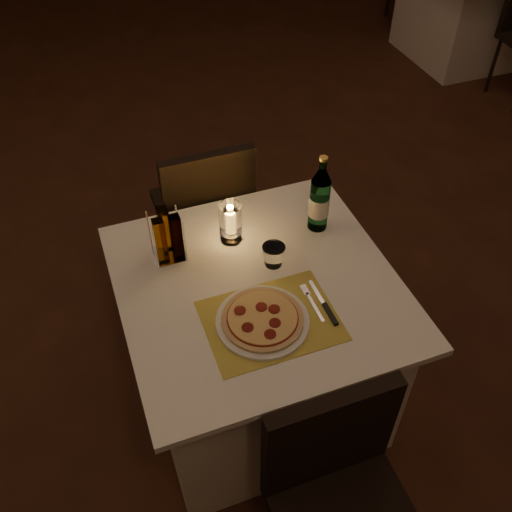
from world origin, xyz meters
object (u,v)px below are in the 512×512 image
object	(u,v)px
water_bottle	(320,200)
hurricane_candle	(230,220)
main_table	(258,343)
neighbor_table_right	(469,12)
plate	(263,321)
tumbler	(274,255)
chair_far	(205,206)
chair_near	(339,488)
pizza	(263,318)

from	to	relation	value
water_bottle	hurricane_candle	world-z (taller)	water_bottle
main_table	neighbor_table_right	world-z (taller)	same
plate	tumbler	distance (m)	0.29
neighbor_table_right	hurricane_candle	bearing A→B (deg)	-140.75
chair_far	neighbor_table_right	world-z (taller)	chair_far
plate	neighbor_table_right	size ratio (longest dim) A/B	0.32
main_table	neighbor_table_right	xyz separation A→B (m)	(2.84, 2.59, 0.00)
chair_near	hurricane_candle	size ratio (longest dim) A/B	5.28
chair_far	hurricane_candle	world-z (taller)	hurricane_candle
hurricane_candle	main_table	bearing A→B (deg)	-86.23
tumbler	pizza	bearing A→B (deg)	-118.76
tumbler	plate	bearing A→B (deg)	-118.75
tumbler	hurricane_candle	distance (m)	0.22
tumbler	water_bottle	bearing A→B (deg)	29.39
water_bottle	hurricane_candle	distance (m)	0.35
water_bottle	neighbor_table_right	distance (m)	3.49
hurricane_candle	pizza	bearing A→B (deg)	-94.36
chair_near	plate	xyz separation A→B (m)	(-0.05, 0.53, 0.20)
pizza	hurricane_candle	size ratio (longest dim) A/B	1.64
tumbler	neighbor_table_right	size ratio (longest dim) A/B	0.09
chair_near	tumbler	size ratio (longest dim) A/B	10.44
main_table	hurricane_candle	distance (m)	0.53
pizza	plate	bearing A→B (deg)	45.80
pizza	neighbor_table_right	size ratio (longest dim) A/B	0.28
chair_near	hurricane_candle	world-z (taller)	hurricane_candle
plate	tumbler	size ratio (longest dim) A/B	3.71
pizza	water_bottle	size ratio (longest dim) A/B	0.84
plate	hurricane_candle	bearing A→B (deg)	85.66
water_bottle	neighbor_table_right	world-z (taller)	water_bottle
chair_near	pizza	world-z (taller)	chair_near
hurricane_candle	tumbler	bearing A→B (deg)	-60.03
chair_near	pizza	xyz separation A→B (m)	(-0.05, 0.53, 0.22)
pizza	tumbler	distance (m)	0.29
pizza	neighbor_table_right	distance (m)	4.02
chair_far	pizza	xyz separation A→B (m)	(-0.05, -0.89, 0.22)
plate	hurricane_candle	world-z (taller)	hurricane_candle
main_table	neighbor_table_right	bearing A→B (deg)	42.37
chair_near	tumbler	xyz separation A→B (m)	(0.09, 0.79, 0.23)
chair_near	neighbor_table_right	distance (m)	4.36
chair_near	neighbor_table_right	world-z (taller)	chair_near
pizza	tumbler	size ratio (longest dim) A/B	3.25
chair_near	hurricane_candle	bearing A→B (deg)	91.00
plate	pizza	distance (m)	0.02
main_table	chair_far	world-z (taller)	chair_far
chair_far	water_bottle	distance (m)	0.69
tumbler	water_bottle	xyz separation A→B (m)	(0.24, 0.14, 0.09)
plate	water_bottle	xyz separation A→B (m)	(0.38, 0.39, 0.12)
chair_far	tumbler	distance (m)	0.69
tumbler	hurricane_candle	xyz separation A→B (m)	(-0.11, 0.18, 0.06)
water_bottle	main_table	bearing A→B (deg)	-147.69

